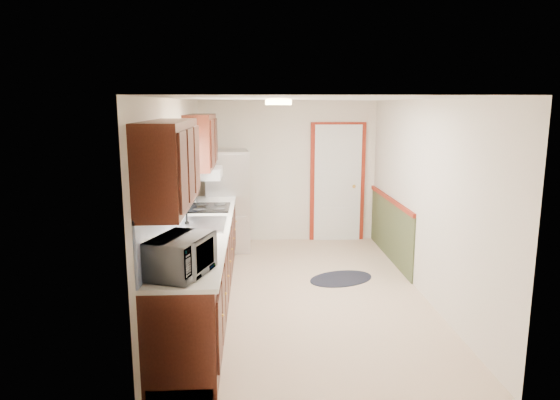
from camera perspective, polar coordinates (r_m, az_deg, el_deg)
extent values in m
cube|color=#CFB292|center=(6.42, 2.47, -10.47)|extent=(3.20, 5.20, 0.12)
cube|color=white|center=(5.98, 2.66, 11.49)|extent=(3.20, 5.20, 0.12)
cube|color=silver|center=(8.55, 0.93, 3.25)|extent=(3.20, 0.10, 2.40)
cube|color=silver|center=(3.68, 6.38, -7.18)|extent=(3.20, 0.10, 2.40)
cube|color=silver|center=(6.12, -11.55, -0.03)|extent=(0.10, 5.20, 2.40)
cube|color=silver|center=(6.41, 16.03, 0.25)|extent=(0.10, 5.20, 2.40)
cube|color=#37140C|center=(5.99, -8.82, -7.61)|extent=(0.60, 4.00, 0.90)
cube|color=white|center=(5.85, -8.81, -3.24)|extent=(0.63, 4.00, 0.04)
cube|color=#547BCC|center=(5.83, -11.86, -0.44)|extent=(0.02, 4.00, 0.55)
cube|color=#37140C|center=(4.44, -12.59, 4.01)|extent=(0.35, 1.40, 0.75)
cube|color=#37140C|center=(7.11, -9.05, 6.63)|extent=(0.35, 1.20, 0.75)
cube|color=white|center=(5.86, -11.84, 3.64)|extent=(0.02, 1.00, 0.90)
cube|color=#D74828|center=(5.82, -11.53, 7.06)|extent=(0.05, 1.12, 0.24)
cube|color=#B7B7BC|center=(5.95, -8.77, -2.78)|extent=(0.52, 0.82, 0.02)
cube|color=white|center=(7.20, -8.50, 3.09)|extent=(0.45, 0.60, 0.15)
cube|color=maroon|center=(8.65, 6.57, 1.93)|extent=(0.94, 0.05, 2.08)
cube|color=white|center=(8.62, 6.60, 1.90)|extent=(0.80, 0.04, 2.00)
cube|color=#414A29|center=(7.82, 12.47, -3.33)|extent=(0.02, 2.30, 0.90)
cube|color=maroon|center=(7.72, 12.52, 0.05)|extent=(0.04, 2.30, 0.06)
cylinder|color=#FFD88C|center=(5.76, -0.17, 11.12)|extent=(0.30, 0.30, 0.06)
imported|color=white|center=(4.22, -11.29, -5.82)|extent=(0.50, 0.66, 0.40)
cube|color=#B7B7BC|center=(8.06, -6.06, -0.08)|extent=(0.74, 0.70, 1.62)
cylinder|color=black|center=(7.74, -7.85, -1.19)|extent=(0.02, 0.02, 1.14)
ellipsoid|color=black|center=(6.91, 6.99, -8.91)|extent=(1.07, 0.90, 0.01)
cube|color=black|center=(6.87, -8.01, -0.86)|extent=(0.53, 0.64, 0.02)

